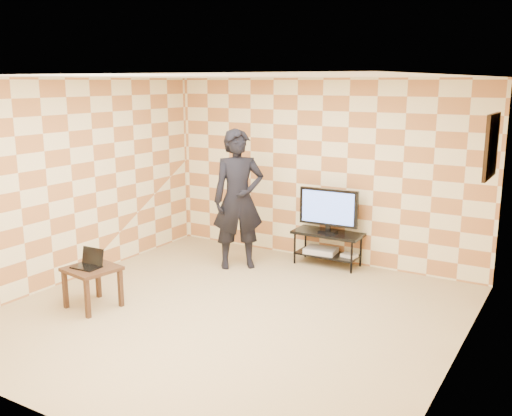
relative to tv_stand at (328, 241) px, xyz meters
The scene contains 14 objects.
floor 2.30m from the tv_stand, 96.16° to the right, with size 5.00×5.00×0.00m, color tan.
wall_back 1.04m from the tv_stand, 134.56° to the left, with size 5.00×0.02×2.70m, color #F8ECBA.
wall_front 4.86m from the tv_stand, 92.93° to the right, with size 5.00×0.02×2.70m, color #F8ECBA.
wall_left 3.68m from the tv_stand, 140.60° to the right, with size 0.02×5.00×2.70m, color #F8ECBA.
wall_right 3.34m from the tv_stand, 44.95° to the right, with size 0.02×5.00×2.70m, color #F8ECBA.
ceiling 3.25m from the tv_stand, 96.16° to the right, with size 5.00×5.00×0.02m, color white.
wall_art 2.82m from the tv_stand, 17.52° to the right, with size 0.04×0.72×0.72m.
tv_stand is the anchor object (origin of this frame).
tv 0.49m from the tv_stand, 92.31° to the right, with size 0.88×0.18×0.64m.
dvd_player 0.18m from the tv_stand, 168.73° to the right, with size 0.46×0.33×0.08m, color silver.
game_console 0.38m from the tv_stand, ahead, with size 0.21×0.15×0.05m, color silver.
side_table 3.41m from the tv_stand, 121.14° to the right, with size 0.63×0.63×0.50m.
laptop 3.43m from the tv_stand, 121.76° to the right, with size 0.33×0.27×0.21m.
person 1.45m from the tv_stand, 146.03° to the right, with size 0.73×0.48×2.00m, color black.
Camera 1 is at (3.43, -5.20, 2.65)m, focal length 40.00 mm.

